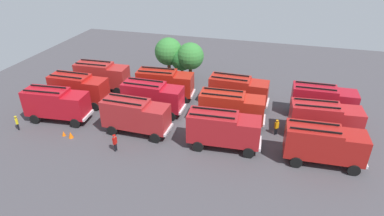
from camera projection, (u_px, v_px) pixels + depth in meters
ground_plane at (192, 119)px, 37.64m from camera, size 65.31×65.31×0.00m
fire_truck_0 at (56, 103)px, 36.39m from camera, size 7.39×3.26×3.88m
fire_truck_1 at (136, 115)px, 34.05m from camera, size 7.25×2.87×3.88m
fire_truck_2 at (223, 129)px, 31.66m from camera, size 7.33×3.09×3.88m
fire_truck_3 at (324, 143)px, 29.43m from camera, size 7.30×3.00×3.88m
fire_truck_4 at (79, 88)px, 39.99m from camera, size 7.23×2.82×3.88m
fire_truck_5 at (153, 96)px, 37.94m from camera, size 7.20×2.76×3.88m
fire_truck_6 at (231, 107)px, 35.58m from camera, size 7.29×2.98×3.88m
fire_truck_7 at (325, 119)px, 33.38m from camera, size 7.36×3.19×3.88m
fire_truck_8 at (102, 75)px, 43.68m from camera, size 7.30×3.00×3.88m
fire_truck_9 at (165, 83)px, 41.35m from camera, size 7.37×3.20×3.88m
fire_truck_10 at (238, 90)px, 39.42m from camera, size 7.26×2.91×3.88m
fire_truck_11 at (323, 100)px, 37.06m from camera, size 7.24×2.85×3.88m
firefighter_0 at (115, 142)px, 31.62m from camera, size 0.30×0.44×1.81m
firefighter_1 at (17, 122)px, 35.15m from camera, size 0.46×0.47×1.64m
firefighter_2 at (276, 127)px, 34.23m from camera, size 0.47×0.47×1.74m
firefighter_3 at (247, 132)px, 33.38m from camera, size 0.41×0.48×1.73m
tree_0 at (169, 52)px, 46.12m from camera, size 3.93×3.93×6.10m
tree_1 at (182, 60)px, 45.71m from camera, size 3.12×3.12×4.84m
tree_2 at (190, 56)px, 44.99m from camera, size 3.74×3.74×5.80m
traffic_cone_0 at (64, 133)px, 34.36m from camera, size 0.39×0.39×0.56m
traffic_cone_1 at (71, 135)px, 33.98m from camera, size 0.50×0.50×0.71m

